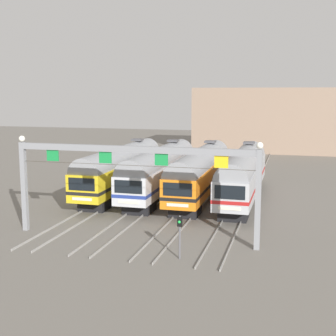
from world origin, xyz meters
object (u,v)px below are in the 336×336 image
catenary_gantry (133,166)px  commuter_train_silver (160,169)px  commuter_train_orange (201,171)px  commuter_train_stainless (243,173)px  yard_signal_mast (180,229)px  commuter_train_yellow (121,167)px

catenary_gantry → commuter_train_silver: bearing=98.4°
commuter_train_orange → commuter_train_stainless: bearing=0.0°
commuter_train_stainless → yard_signal_mast: size_ratio=6.70×
commuter_train_orange → catenary_gantry: (-2.00, -13.50, 2.41)m
catenary_gantry → yard_signal_mast: 5.93m
commuter_train_yellow → commuter_train_orange: (7.98, 0.00, 0.00)m
commuter_train_silver → commuter_train_stainless: bearing=0.0°
commuter_train_silver → commuter_train_orange: size_ratio=1.00×
commuter_train_silver → commuter_train_stainless: 7.98m
commuter_train_yellow → yard_signal_mast: 19.29m
catenary_gantry → yard_signal_mast: (3.99, -2.99, -3.21)m
catenary_gantry → commuter_train_stainless: bearing=66.1°
commuter_train_orange → yard_signal_mast: commuter_train_orange is taller
commuter_train_orange → catenary_gantry: catenary_gantry is taller
commuter_train_orange → yard_signal_mast: bearing=-83.1°
commuter_train_stainless → yard_signal_mast: 16.63m
commuter_train_orange → catenary_gantry: 13.86m
commuter_train_yellow → commuter_train_orange: bearing=0.0°
yard_signal_mast → catenary_gantry: bearing=143.1°
catenary_gantry → yard_signal_mast: size_ratio=6.39×
catenary_gantry → yard_signal_mast: bearing=-36.9°
commuter_train_stainless → commuter_train_silver: bearing=180.0°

